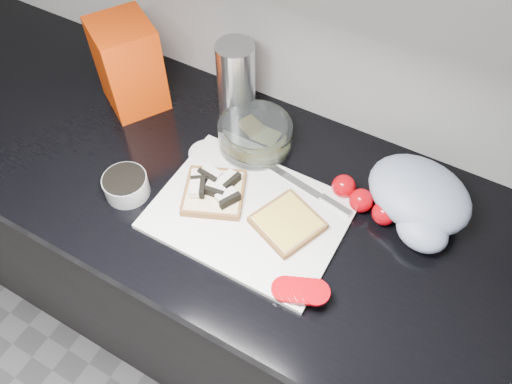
% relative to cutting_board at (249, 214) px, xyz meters
% --- Properties ---
extents(base_cabinet, '(3.50, 0.60, 0.86)m').
position_rel_cutting_board_xyz_m(base_cabinet, '(-0.01, 0.06, -0.48)').
color(base_cabinet, black).
rests_on(base_cabinet, ground).
extents(countertop, '(3.50, 0.64, 0.04)m').
position_rel_cutting_board_xyz_m(countertop, '(-0.01, 0.06, -0.03)').
color(countertop, black).
rests_on(countertop, base_cabinet).
extents(cutting_board, '(0.40, 0.30, 0.01)m').
position_rel_cutting_board_xyz_m(cutting_board, '(0.00, 0.00, 0.00)').
color(cutting_board, white).
rests_on(cutting_board, countertop).
extents(bread_left, '(0.17, 0.17, 0.04)m').
position_rel_cutting_board_xyz_m(bread_left, '(-0.09, 0.00, 0.02)').
color(bread_left, beige).
rests_on(bread_left, cutting_board).
extents(bread_right, '(0.16, 0.16, 0.02)m').
position_rel_cutting_board_xyz_m(bread_right, '(0.09, 0.01, 0.01)').
color(bread_right, beige).
rests_on(bread_right, cutting_board).
extents(tomato_slices, '(0.12, 0.08, 0.02)m').
position_rel_cutting_board_xyz_m(tomato_slices, '(0.18, -0.12, 0.02)').
color(tomato_slices, '#B4040C').
rests_on(tomato_slices, cutting_board).
extents(knife, '(0.24, 0.06, 0.01)m').
position_rel_cutting_board_xyz_m(knife, '(0.11, 0.11, 0.01)').
color(knife, silver).
rests_on(knife, cutting_board).
extents(seed_tub, '(0.10, 0.10, 0.05)m').
position_rel_cutting_board_xyz_m(seed_tub, '(-0.27, -0.08, 0.02)').
color(seed_tub, gray).
rests_on(seed_tub, countertop).
extents(tub_lid, '(0.09, 0.09, 0.01)m').
position_rel_cutting_board_xyz_m(tub_lid, '(-0.18, 0.10, -0.00)').
color(tub_lid, silver).
rests_on(tub_lid, countertop).
extents(glass_bowl, '(0.17, 0.17, 0.07)m').
position_rel_cutting_board_xyz_m(glass_bowl, '(-0.09, 0.18, 0.03)').
color(glass_bowl, silver).
rests_on(glass_bowl, countertop).
extents(bread_bag, '(0.19, 0.19, 0.23)m').
position_rel_cutting_board_xyz_m(bread_bag, '(-0.43, 0.17, 0.11)').
color(bread_bag, red).
rests_on(bread_bag, countertop).
extents(steel_canister, '(0.09, 0.09, 0.22)m').
position_rel_cutting_board_xyz_m(steel_canister, '(-0.18, 0.25, 0.10)').
color(steel_canister, silver).
rests_on(steel_canister, countertop).
extents(grocery_bag, '(0.27, 0.25, 0.10)m').
position_rel_cutting_board_xyz_m(grocery_bag, '(0.31, 0.18, 0.04)').
color(grocery_bag, '#9FA8C3').
rests_on(grocery_bag, countertop).
extents(whole_tomatoes, '(0.16, 0.08, 0.05)m').
position_rel_cutting_board_xyz_m(whole_tomatoes, '(0.20, 0.14, 0.02)').
color(whole_tomatoes, '#B4040C').
rests_on(whole_tomatoes, countertop).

